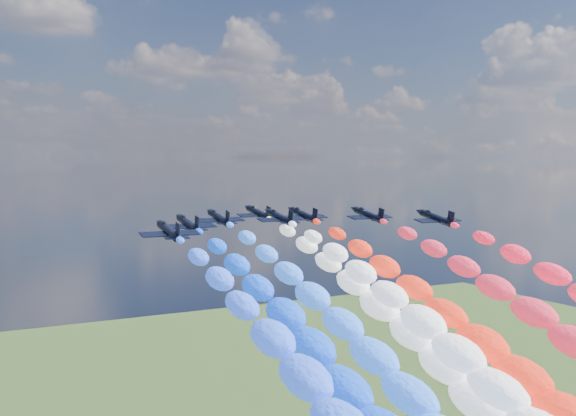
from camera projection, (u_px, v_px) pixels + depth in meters
jet_0 at (169, 231)px, 109.57m from camera, size 9.28×12.56×4.71m
jet_1 at (188, 224)px, 121.58m from camera, size 9.16×12.47×4.71m
jet_2 at (219, 218)px, 133.60m from camera, size 9.30×12.57×4.71m
trail_2 at (388, 399)px, 88.40m from camera, size 6.76×102.53×41.88m
jet_3 at (280, 217)px, 134.89m from camera, size 9.15×12.47×4.71m
trail_3 at (477, 395)px, 89.69m from camera, size 6.76×102.53×41.88m
jet_4 at (258, 213)px, 145.24m from camera, size 9.43×12.66×4.71m
trail_4 at (425, 371)px, 100.04m from camera, size 6.76×102.53×41.88m
jet_5 at (303, 215)px, 140.16m from camera, size 9.33×12.60×4.71m
trail_5 at (501, 382)px, 94.96m from camera, size 6.76×102.53×41.88m
jet_6 at (368, 215)px, 140.37m from camera, size 9.10×12.43×4.71m
jet_7 at (436, 218)px, 132.97m from camera, size 9.29×12.57×4.71m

